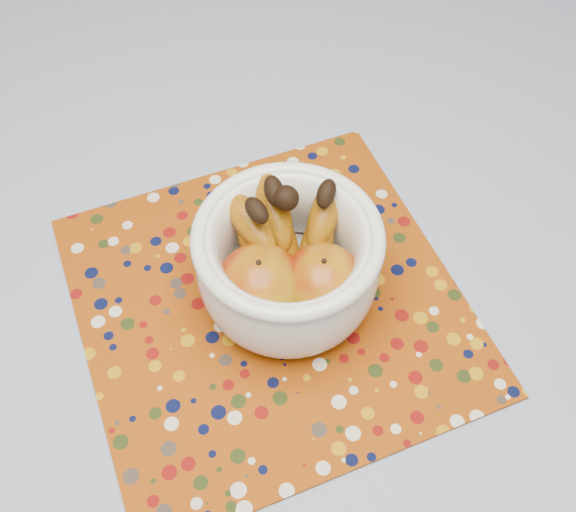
% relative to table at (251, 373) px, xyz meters
% --- Properties ---
extents(table, '(1.20, 1.20, 0.75)m').
position_rel_table_xyz_m(table, '(0.00, 0.00, 0.00)').
color(table, brown).
rests_on(table, ground).
extents(tablecloth, '(1.32, 1.32, 0.01)m').
position_rel_table_xyz_m(tablecloth, '(0.00, 0.00, 0.08)').
color(tablecloth, '#6576A8').
rests_on(tablecloth, table).
extents(placemat, '(0.51, 0.51, 0.00)m').
position_rel_table_xyz_m(placemat, '(0.02, 0.04, 0.09)').
color(placemat, '#873707').
rests_on(placemat, tablecloth).
extents(fruit_bowl, '(0.19, 0.19, 0.14)m').
position_rel_table_xyz_m(fruit_bowl, '(0.04, 0.06, 0.15)').
color(fruit_bowl, white).
rests_on(fruit_bowl, placemat).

